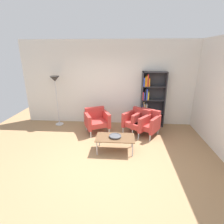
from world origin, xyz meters
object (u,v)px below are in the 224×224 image
at_px(decorative_bowl, 115,136).
at_px(armchair_by_bookshelf, 147,122).
at_px(coffee_table_low, 115,138).
at_px(floor_lamp_torchiere, 55,85).
at_px(armchair_corner_red, 138,121).
at_px(armchair_near_window, 97,120).
at_px(bookshelf_tall, 150,100).

height_order(decorative_bowl, armchair_by_bookshelf, armchair_by_bookshelf).
distance_m(coffee_table_low, floor_lamp_torchiere, 2.89).
bearing_deg(armchair_by_bookshelf, armchair_corner_red, -166.22).
bearing_deg(decorative_bowl, armchair_corner_red, 60.43).
distance_m(decorative_bowl, armchair_corner_red, 1.33).
bearing_deg(coffee_table_low, armchair_by_bookshelf, 48.43).
bearing_deg(coffee_table_low, armchair_corner_red, 60.43).
bearing_deg(armchair_near_window, bookshelf_tall, -4.52).
height_order(coffee_table_low, armchair_near_window, armchair_near_window).
bearing_deg(coffee_table_low, bookshelf_tall, 58.61).
relative_size(decorative_bowl, armchair_corner_red, 0.34).
height_order(decorative_bowl, floor_lamp_torchiere, floor_lamp_torchiere).
distance_m(decorative_bowl, floor_lamp_torchiere, 2.87).
bearing_deg(bookshelf_tall, armchair_near_window, -159.43).
bearing_deg(armchair_by_bookshelf, bookshelf_tall, 110.52).
bearing_deg(floor_lamp_torchiere, armchair_near_window, -18.82).
relative_size(coffee_table_low, armchair_by_bookshelf, 1.06).
bearing_deg(bookshelf_tall, armchair_by_bookshelf, -102.53).
distance_m(armchair_corner_red, armchair_near_window, 1.32).
distance_m(coffee_table_low, armchair_corner_red, 1.33).
relative_size(bookshelf_tall, armchair_near_window, 2.08).
relative_size(armchair_corner_red, armchair_near_window, 1.04).
height_order(bookshelf_tall, armchair_near_window, bookshelf_tall).
bearing_deg(armchair_near_window, decorative_bowl, -84.94).
height_order(bookshelf_tall, decorative_bowl, bookshelf_tall).
bearing_deg(decorative_bowl, floor_lamp_torchiere, 142.29).
xyz_separation_m(bookshelf_tall, armchair_corner_red, (-0.45, -0.65, -0.52)).
height_order(armchair_corner_red, armchair_by_bookshelf, same).
relative_size(decorative_bowl, armchair_near_window, 0.35).
bearing_deg(decorative_bowl, coffee_table_low, 180.00).
bearing_deg(coffee_table_low, floor_lamp_torchiere, 142.29).
xyz_separation_m(coffee_table_low, armchair_near_window, (-0.66, 1.14, 0.05)).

